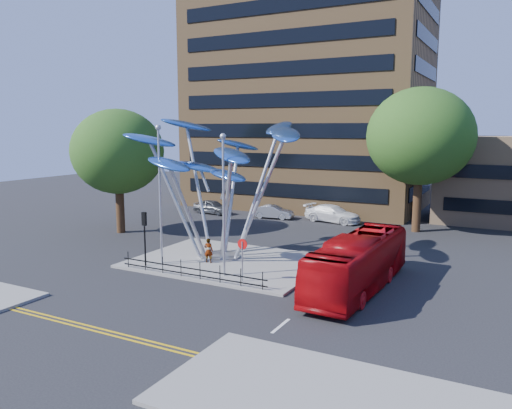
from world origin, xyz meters
The scene contains 19 objects.
ground centered at (0.00, 0.00, 0.00)m, with size 120.00×120.00×0.00m, color black.
traffic_island centered at (-1.00, 6.00, 0.07)m, with size 12.00×9.00×0.15m, color slate.
pavement_right centered at (11.00, -7.00, 0.07)m, with size 12.00×6.00×0.15m, color slate.
double_yellow_near centered at (0.00, -6.00, 0.01)m, with size 40.00×0.12×0.01m, color gold.
double_yellow_far centered at (0.00, -6.30, 0.01)m, with size 40.00×0.12×0.01m, color gold.
brick_tower centered at (-6.00, 32.00, 15.00)m, with size 25.00×15.00×30.00m, color brown.
tree_right centered at (8.00, 22.00, 8.04)m, with size 8.80×8.80×12.11m.
tree_left centered at (-14.00, 10.00, 6.79)m, with size 7.60×7.60×10.32m.
leaf_sculpture centered at (-2.07, 6.68, 6.87)m, with size 12.72×9.54×9.51m.
street_lamp_left centered at (-4.50, 3.50, 5.36)m, with size 0.36×0.36×8.80m.
street_lamp_right centered at (0.50, 3.00, 5.09)m, with size 0.36×0.36×8.30m.
traffic_light_island centered at (-5.00, 2.50, 2.61)m, with size 0.28×0.18×3.42m.
no_entry_sign_island centered at (2.00, 2.52, 1.82)m, with size 0.60×0.10×2.45m.
pedestrian_railing_front centered at (-1.00, 1.70, 0.55)m, with size 10.00×0.06×1.00m.
red_bus centered at (8.06, 4.57, 1.50)m, with size 2.52×10.79×3.00m, color #93060A.
pedestrian centered at (-1.87, 4.95, 0.95)m, with size 0.59×0.38×1.60m, color gray.
parked_car_left centered at (-12.24, 21.49, 0.71)m, with size 1.68×4.18×1.43m, color #45484D.
parked_car_mid centered at (-5.47, 21.95, 0.65)m, with size 1.37×3.92×1.29m, color #A9ABB1.
parked_car_right centered at (0.27, 22.89, 0.79)m, with size 2.21×5.42×1.57m, color silver.
Camera 1 is at (15.40, -21.22, 8.73)m, focal length 35.00 mm.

